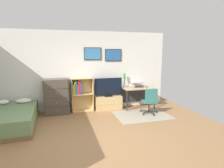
% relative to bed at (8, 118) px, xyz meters
% --- Properties ---
extents(ground_plane, '(7.20, 7.20, 0.00)m').
position_rel_bed_xyz_m(ground_plane, '(2.13, -1.38, -0.24)').
color(ground_plane, '#936B44').
extents(wall_back_with_posters, '(6.12, 0.09, 2.70)m').
position_rel_bed_xyz_m(wall_back_with_posters, '(2.14, 1.05, 1.12)').
color(wall_back_with_posters, silver).
rests_on(wall_back_with_posters, ground_plane).
extents(area_rug, '(1.70, 1.20, 0.01)m').
position_rel_bed_xyz_m(area_rug, '(3.88, -0.12, -0.23)').
color(area_rug, '#9E937F').
rests_on(area_rug, ground_plane).
extents(bed, '(1.46, 2.02, 0.59)m').
position_rel_bed_xyz_m(bed, '(0.00, 0.00, 0.00)').
color(bed, brown).
rests_on(bed, ground_plane).
extents(dresser, '(0.78, 0.46, 1.15)m').
position_rel_bed_xyz_m(dresser, '(1.27, 0.78, 0.34)').
color(dresser, '#4C4238').
rests_on(dresser, ground_plane).
extents(bookshelf, '(0.72, 0.30, 1.14)m').
position_rel_bed_xyz_m(bookshelf, '(2.03, 0.85, 0.43)').
color(bookshelf, tan).
rests_on(bookshelf, ground_plane).
extents(tv_stand, '(0.93, 0.41, 0.47)m').
position_rel_bed_xyz_m(tv_stand, '(3.00, 0.79, -0.00)').
color(tv_stand, tan).
rests_on(tv_stand, ground_plane).
extents(television, '(0.96, 0.16, 0.65)m').
position_rel_bed_xyz_m(television, '(3.00, 0.77, 0.56)').
color(television, black).
rests_on(television, tv_stand).
extents(desk, '(1.11, 0.61, 0.74)m').
position_rel_bed_xyz_m(desk, '(4.08, 0.77, 0.37)').
color(desk, tan).
rests_on(desk, ground_plane).
extents(office_chair, '(0.58, 0.58, 0.86)m').
position_rel_bed_xyz_m(office_chair, '(4.16, -0.10, 0.22)').
color(office_chair, '#232326').
rests_on(office_chair, ground_plane).
extents(laptop, '(0.44, 0.47, 0.17)m').
position_rel_bed_xyz_m(laptop, '(4.15, 0.79, 0.57)').
color(laptop, '#B7B7BC').
rests_on(laptop, desk).
extents(computer_mouse, '(0.06, 0.10, 0.03)m').
position_rel_bed_xyz_m(computer_mouse, '(4.41, 0.65, 0.52)').
color(computer_mouse, '#262628').
rests_on(computer_mouse, desk).
extents(bamboo_vase, '(0.09, 0.10, 0.51)m').
position_rel_bed_xyz_m(bamboo_vase, '(3.63, 0.90, 0.77)').
color(bamboo_vase, silver).
rests_on(bamboo_vase, desk).
extents(wine_glass, '(0.07, 0.07, 0.18)m').
position_rel_bed_xyz_m(wine_glass, '(3.75, 0.63, 0.64)').
color(wine_glass, silver).
rests_on(wine_glass, desk).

